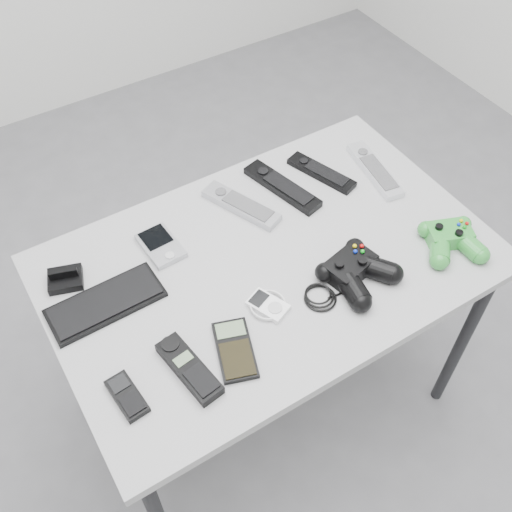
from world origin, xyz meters
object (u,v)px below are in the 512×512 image
pda_keyboard (106,303)px  cordless_handset (189,368)px  desk (270,276)px  controller_green (451,238)px  remote_silver_b (375,170)px  mp3_player (268,305)px  remote_silver_a (241,205)px  remote_black_b (321,172)px  remote_black_a (282,186)px  controller_black (356,270)px  calculator (235,350)px  mobile_phone (127,396)px  pda (161,245)px

pda_keyboard → cordless_handset: size_ratio=1.50×
pda_keyboard → cordless_handset: 0.26m
desk → controller_green: controller_green is taller
remote_silver_b → mp3_player: bearing=-145.8°
cordless_handset → remote_silver_a: bearing=38.4°
pda_keyboard → controller_green: 0.82m
remote_black_b → remote_silver_b: remote_silver_b is taller
remote_silver_a → remote_black_a: size_ratio=0.93×
cordless_handset → remote_silver_b: bearing=13.2°
desk → remote_black_b: (0.27, 0.18, 0.07)m
controller_black → controller_green: bearing=-21.6°
controller_black → cordless_handset: bearing=170.0°
mp3_player → controller_black: controller_black is taller
remote_silver_b → pda_keyboard: bearing=-168.6°
calculator → mobile_phone: bearing=-166.1°
desk → pda_keyboard: bearing=167.8°
remote_silver_b → calculator: size_ratio=1.53×
remote_black_b → mobile_phone: size_ratio=1.87×
controller_green → controller_black: bearing=-167.6°
pda → remote_black_b: (0.48, 0.01, -0.00)m
pda_keyboard → remote_black_a: remote_black_a is taller
remote_black_b → cordless_handset: bearing=-168.2°
calculator → controller_black: bearing=23.3°
desk → remote_black_b: 0.33m
remote_black_b → remote_silver_b: bearing=-47.1°
mobile_phone → pda_keyboard: bearing=72.5°
remote_black_a → mp3_player: 0.38m
remote_silver_a → cordless_handset: 0.48m
pda → calculator: (0.01, -0.34, -0.00)m
cordless_handset → mobile_phone: bearing=166.8°
pda → calculator: 0.34m
desk → pda: 0.27m
mp3_player → remote_black_b: bearing=16.8°
remote_black_a → mp3_player: bearing=-142.1°
controller_black → calculator: bearing=172.2°
mp3_player → desk: bearing=32.8°
remote_silver_b → controller_black: controller_black is taller
pda → cordless_handset: size_ratio=0.72×
mobile_phone → mp3_player: 0.36m
cordless_handset → controller_green: 0.69m
controller_green → mobile_phone: bearing=-160.8°
desk → controller_black: size_ratio=3.75×
remote_black_b → controller_green: bearing=-91.1°
pda → calculator: pda is taller
mp3_player → controller_green: size_ratio=0.57×
cordless_handset → remote_black_b: bearing=22.6°
remote_silver_a → pda: bearing=160.7°
mobile_phone → controller_black: size_ratio=0.38×
pda → remote_silver_b: (0.60, -0.06, 0.00)m
remote_black_a → remote_silver_b: bearing=-31.0°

